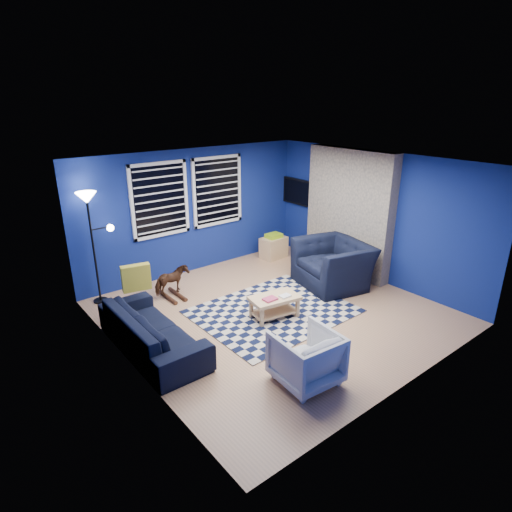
{
  "coord_description": "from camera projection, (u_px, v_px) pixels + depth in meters",
  "views": [
    {
      "loc": [
        -4.25,
        -4.84,
        3.45
      ],
      "look_at": [
        -0.16,
        0.3,
        0.97
      ],
      "focal_mm": 30.0,
      "sensor_mm": 36.0,
      "label": 1
    }
  ],
  "objects": [
    {
      "name": "wall_back",
      "position": [
        194.0,
        211.0,
        8.63
      ],
      "size": [
        5.0,
        0.0,
        5.0
      ],
      "primitive_type": "plane",
      "rotation": [
        1.57,
        0.0,
        0.0
      ],
      "color": "navy",
      "rests_on": "floor"
    },
    {
      "name": "ceiling",
      "position": [
        277.0,
        163.0,
        6.36
      ],
      "size": [
        5.0,
        5.0,
        0.0
      ],
      "primitive_type": "plane",
      "rotation": [
        3.14,
        0.0,
        0.0
      ],
      "color": "white",
      "rests_on": "wall_back"
    },
    {
      "name": "throw_pillow",
      "position": [
        136.0,
        278.0,
        6.58
      ],
      "size": [
        0.45,
        0.22,
        0.41
      ],
      "primitive_type": "cube",
      "rotation": [
        0.0,
        0.0,
        -0.22
      ],
      "color": "gold",
      "rests_on": "sofa"
    },
    {
      "name": "floor",
      "position": [
        274.0,
        312.0,
        7.24
      ],
      "size": [
        5.0,
        5.0,
        0.0
      ],
      "primitive_type": "plane",
      "color": "tan",
      "rests_on": "ground"
    },
    {
      "name": "cabinet",
      "position": [
        274.0,
        247.0,
        9.61
      ],
      "size": [
        0.59,
        0.42,
        0.56
      ],
      "rotation": [
        0.0,
        0.0,
        0.07
      ],
      "color": "#DDB87C",
      "rests_on": "floor"
    },
    {
      "name": "tv",
      "position": [
        299.0,
        192.0,
        9.64
      ],
      "size": [
        0.07,
        1.0,
        0.58
      ],
      "color": "black",
      "rests_on": "wall_right"
    },
    {
      "name": "rocking_horse",
      "position": [
        172.0,
        281.0,
        7.66
      ],
      "size": [
        0.33,
        0.64,
        0.52
      ],
      "primitive_type": "imported",
      "rotation": [
        0.0,
        0.0,
        1.65
      ],
      "color": "#402814",
      "rests_on": "floor"
    },
    {
      "name": "rug",
      "position": [
        273.0,
        311.0,
        7.27
      ],
      "size": [
        2.52,
        2.03,
        0.02
      ],
      "primitive_type": "cube",
      "rotation": [
        0.0,
        0.0,
        0.01
      ],
      "color": "black",
      "rests_on": "floor"
    },
    {
      "name": "window_right",
      "position": [
        218.0,
        191.0,
        8.8
      ],
      "size": [
        1.17,
        0.06,
        1.42
      ],
      "color": "black",
      "rests_on": "wall_back"
    },
    {
      "name": "sofa",
      "position": [
        152.0,
        330.0,
        6.11
      ],
      "size": [
        2.09,
        0.82,
        0.61
      ],
      "primitive_type": "imported",
      "rotation": [
        0.0,
        0.0,
        1.57
      ],
      "color": "black",
      "rests_on": "floor"
    },
    {
      "name": "wall_left",
      "position": [
        125.0,
        283.0,
        5.34
      ],
      "size": [
        0.0,
        5.0,
        5.0
      ],
      "primitive_type": "plane",
      "rotation": [
        1.57,
        0.0,
        1.57
      ],
      "color": "navy",
      "rests_on": "floor"
    },
    {
      "name": "armchair_big",
      "position": [
        333.0,
        264.0,
        8.15
      ],
      "size": [
        1.55,
        1.42,
        0.86
      ],
      "primitive_type": "imported",
      "rotation": [
        0.0,
        0.0,
        -1.8
      ],
      "color": "black",
      "rests_on": "floor"
    },
    {
      "name": "wall_right",
      "position": [
        373.0,
        217.0,
        8.26
      ],
      "size": [
        0.0,
        5.0,
        5.0
      ],
      "primitive_type": "plane",
      "rotation": [
        1.57,
        0.0,
        -1.57
      ],
      "color": "navy",
      "rests_on": "floor"
    },
    {
      "name": "fireplace",
      "position": [
        348.0,
        215.0,
        8.56
      ],
      "size": [
        0.65,
        2.0,
        2.5
      ],
      "color": "gray",
      "rests_on": "floor"
    },
    {
      "name": "coffee_table",
      "position": [
        274.0,
        302.0,
        6.98
      ],
      "size": [
        0.86,
        0.59,
        0.4
      ],
      "rotation": [
        0.0,
        0.0,
        -0.17
      ],
      "color": "#DDB87C",
      "rests_on": "rug"
    },
    {
      "name": "floor_lamp",
      "position": [
        90.0,
        213.0,
        7.07
      ],
      "size": [
        0.54,
        0.33,
        1.97
      ],
      "color": "black",
      "rests_on": "floor"
    },
    {
      "name": "window_left",
      "position": [
        160.0,
        200.0,
        8.04
      ],
      "size": [
        1.17,
        0.06,
        1.42
      ],
      "color": "black",
      "rests_on": "wall_back"
    },
    {
      "name": "armchair_bent",
      "position": [
        306.0,
        358.0,
        5.39
      ],
      "size": [
        0.81,
        0.83,
        0.7
      ],
      "primitive_type": "imported",
      "rotation": [
        0.0,
        0.0,
        3.06
      ],
      "color": "gray",
      "rests_on": "floor"
    }
  ]
}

